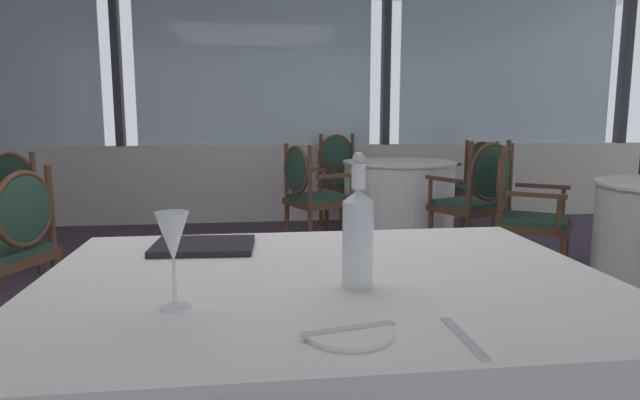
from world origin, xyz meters
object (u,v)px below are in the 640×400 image
water_bottle (358,234)px  dining_chair_0_0 (310,190)px  side_plate (349,331)px  dining_chair_0_3 (342,173)px  dining_chair_0_2 (472,179)px  dining_chair_2_1 (5,241)px  dining_chair_2_2 (0,203)px  dining_chair_1_2 (521,205)px  dining_chair_0_1 (477,194)px  menu_book (204,246)px  wine_glass (173,240)px

water_bottle → dining_chair_0_0: bearing=85.9°
side_plate → dining_chair_0_3: bearing=80.6°
dining_chair_0_2 → dining_chair_2_1: size_ratio=1.02×
water_bottle → dining_chair_0_2: bearing=63.7°
dining_chair_0_2 → dining_chair_2_2: 4.15m
dining_chair_0_0 → dining_chair_0_2: dining_chair_0_0 is taller
dining_chair_1_2 → dining_chair_0_3: bearing=145.7°
dining_chair_2_2 → dining_chair_0_2: bearing=125.8°
dining_chair_0_1 → menu_book: bearing=117.1°
wine_glass → dining_chair_0_0: 3.38m
dining_chair_0_1 → dining_chair_1_2: (0.12, -0.45, -0.02)m
dining_chair_0_0 → dining_chair_1_2: bearing=-58.4°
dining_chair_0_0 → dining_chair_0_2: size_ratio=1.02×
wine_glass → dining_chair_2_1: bearing=121.9°
dining_chair_2_2 → wine_glass: bearing=49.8°
dining_chair_0_0 → dining_chair_2_2: (-2.29, -0.32, -0.02)m
side_plate → dining_chair_1_2: dining_chair_1_2 is taller
water_bottle → dining_chair_0_3: water_bottle is taller
dining_chair_2_1 → dining_chair_0_1: bearing=-139.6°
dining_chair_2_2 → dining_chair_0_3: bearing=140.3°
dining_chair_0_1 → dining_chair_0_2: bearing=-44.8°
dining_chair_0_2 → dining_chair_2_1: bearing=9.9°
dining_chair_2_1 → dining_chair_2_2: (-0.55, 1.23, 0.01)m
dining_chair_0_0 → dining_chair_2_1: (-1.74, -1.54, -0.03)m
side_plate → dining_chair_2_2: dining_chair_2_2 is taller
dining_chair_0_1 → dining_chair_0_2: size_ratio=1.07×
wine_glass → dining_chair_0_1: (1.88, 2.81, -0.33)m
dining_chair_2_1 → dining_chair_2_2: bearing=-44.9°
dining_chair_0_2 → dining_chair_2_2: size_ratio=1.01×
water_bottle → side_plate: bearing=-104.3°
menu_book → dining_chair_0_3: 4.18m
water_bottle → dining_chair_0_3: size_ratio=0.33×
menu_book → dining_chair_0_3: bearing=77.8°
side_plate → dining_chair_0_0: dining_chair_0_0 is taller
dining_chair_0_3 → dining_chair_2_2: dining_chair_0_3 is taller
wine_glass → dining_chair_1_2: 3.12m
water_bottle → dining_chair_0_1: size_ratio=0.33×
menu_book → water_bottle: bearing=-43.2°
water_bottle → dining_chair_0_0: (0.23, 3.20, -0.33)m
water_bottle → wine_glass: bearing=-166.0°
dining_chair_0_0 → dining_chair_0_1: dining_chair_0_1 is taller
menu_book → dining_chair_2_2: bearing=127.1°
dining_chair_0_0 → menu_book: bearing=-126.4°
dining_chair_0_3 → dining_chair_2_1: bearing=-62.2°
water_bottle → dining_chair_0_1: bearing=61.5°
wine_glass → dining_chair_0_1: bearing=56.2°
dining_chair_0_1 → dining_chair_2_2: (-3.53, 0.17, -0.03)m
dining_chair_0_1 → dining_chair_1_2: size_ratio=1.01×
dining_chair_0_3 → dining_chair_0_1: bearing=-0.0°
side_plate → wine_glass: (-0.34, 0.18, 0.14)m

